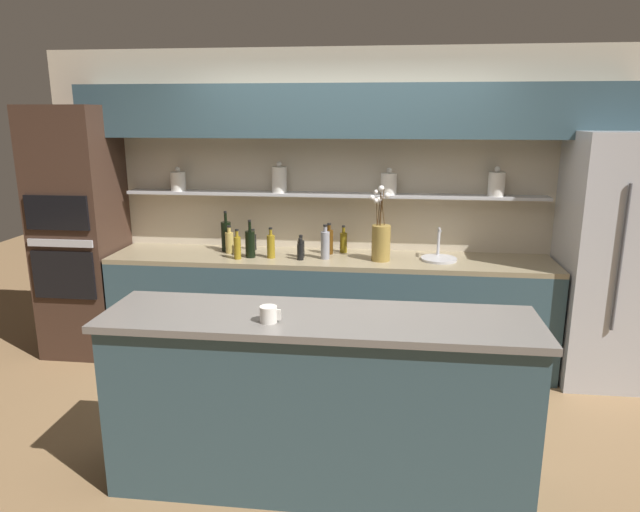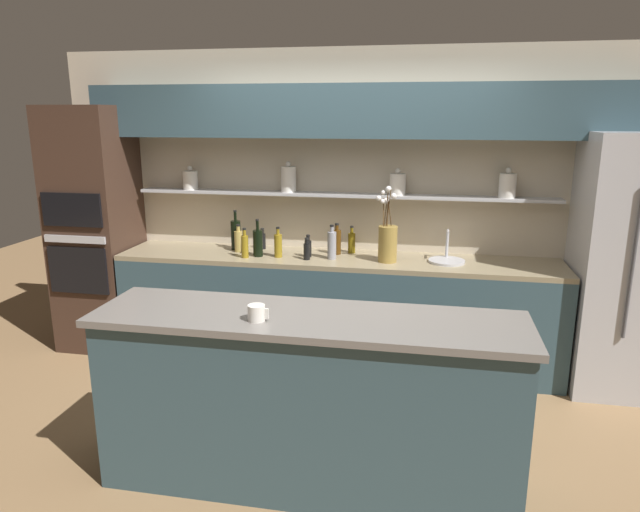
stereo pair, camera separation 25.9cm
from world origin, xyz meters
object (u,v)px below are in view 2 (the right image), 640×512
Objects in this scene: bottle_oil_4 at (278,245)px; coffee_mug at (257,313)px; sink_fixture at (447,259)px; oven_tower at (96,230)px; bottle_spirit_0 at (239,241)px; bottle_sauce_3 at (308,248)px; bottle_oil_9 at (245,246)px; bottle_sauce_10 at (263,240)px; bottle_wine_5 at (236,235)px; bottle_oil_6 at (352,242)px; bottle_wine_7 at (258,243)px; bottle_sauce_1 at (307,251)px; refrigerator at (638,266)px; bottle_spirit_8 at (332,245)px; flower_vase at (387,240)px; bottle_spirit_2 at (337,241)px.

bottle_oil_4 is 2.27× the size of coffee_mug.
sink_fixture reaches higher than coffee_mug.
oven_tower reaches higher than bottle_spirit_0.
bottle_oil_9 is at bearing -166.50° from bottle_sauce_3.
bottle_oil_4 is (0.38, -0.12, 0.01)m from bottle_spirit_0.
coffee_mug reaches higher than bottle_sauce_10.
bottle_wine_5 is (-1.79, 0.10, 0.11)m from sink_fixture.
bottle_sauce_3 is 1.78m from coffee_mug.
bottle_sauce_3 is 1.01× the size of bottle_sauce_10.
bottle_oil_4 is 0.63m from bottle_oil_6.
bottle_wine_7 is (-0.41, -0.05, 0.04)m from bottle_sauce_3.
oven_tower reaches higher than bottle_wine_7.
bottle_sauce_1 is (-1.11, -0.13, 0.05)m from sink_fixture.
sink_fixture is at bearing 177.98° from refrigerator.
bottle_oil_9 is (-0.09, -0.07, -0.01)m from bottle_wine_7.
bottle_spirit_0 is at bearing 149.52° from bottle_wine_7.
bottle_oil_6 is (0.96, 0.14, -0.00)m from bottle_spirit_0.
bottle_sauce_3 is 0.21m from bottle_spirit_8.
refrigerator is 2.97m from bottle_sauce_10.
refrigerator is at bearing 0.95° from bottle_wine_7.
bottle_oil_6 is at bearing 143.15° from flower_vase.
bottle_oil_6 reaches higher than bottle_sauce_1.
bottle_wine_5 is at bearing 142.36° from bottle_wine_7.
bottle_oil_6 reaches higher than bottle_sauce_3.
bottle_sauce_1 is 0.58× the size of bottle_wine_7.
bottle_spirit_8 reaches higher than sink_fixture.
flower_vase is at bearing 0.35° from bottle_spirit_8.
bottle_wine_5 is 3.10× the size of coffee_mug.
bottle_sauce_1 is at bearing 3.57° from bottle_oil_9.
coffee_mug is (-1.02, -1.81, 0.12)m from sink_fixture.
bottle_wine_7 is (-0.17, -0.00, 0.01)m from bottle_oil_4.
refrigerator is 7.40× the size of bottle_spirit_2.
coffee_mug is (0.78, -1.92, 0.01)m from bottle_wine_5.
bottle_wine_7 is at bearing 106.75° from coffee_mug.
bottle_spirit_8 is (0.83, -0.10, 0.02)m from bottle_spirit_0.
bottle_spirit_2 is (0.84, 0.07, 0.01)m from bottle_spirit_0.
flower_vase is at bearing -171.42° from sink_fixture.
bottle_spirit_2 is 0.67m from bottle_sauce_10.
bottle_oil_6 is (2.27, 0.18, -0.06)m from oven_tower.
oven_tower is 1.94m from bottle_sauce_3.
sink_fixture is (0.47, 0.07, -0.15)m from flower_vase.
bottle_wine_7 is at bearing -179.11° from bottle_oil_4.
sink_fixture reaches higher than bottle_oil_9.
refrigerator reaches higher than bottle_wine_5.
bottle_oil_6 is (0.33, 0.21, 0.02)m from bottle_sauce_3.
oven_tower is at bearing 178.70° from flower_vase.
bottle_wine_7 is at bearing 175.27° from bottle_sauce_1.
bottle_oil_6 is 0.82× the size of bottle_spirit_8.
bottle_spirit_8 reaches higher than bottle_sauce_1.
refrigerator is at bearing -4.15° from bottle_sauce_10.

